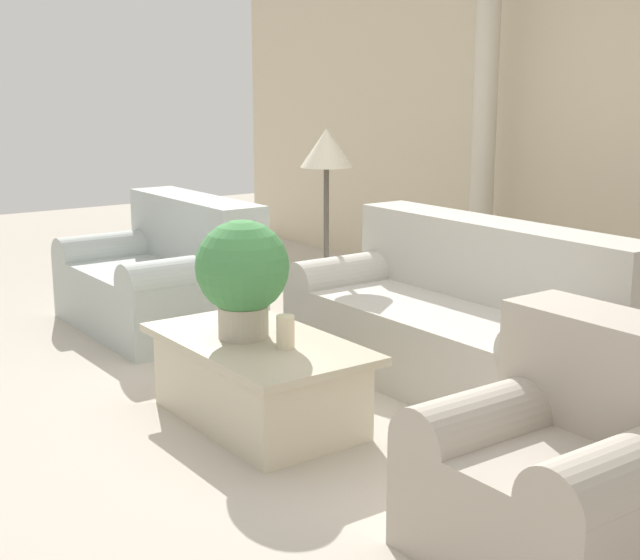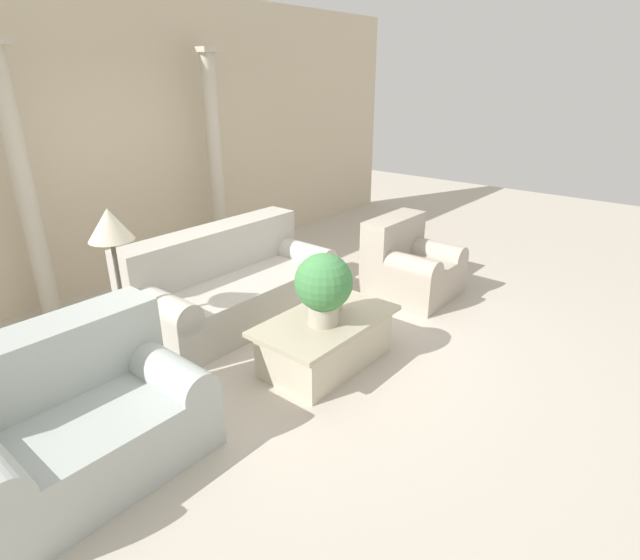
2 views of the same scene
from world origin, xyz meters
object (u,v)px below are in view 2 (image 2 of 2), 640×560
Objects in this scene: loveseat at (75,417)px; floor_lamp at (112,238)px; potted_plant at (324,285)px; sofa_long at (231,284)px; armchair at (410,264)px; coffee_table at (326,340)px.

loveseat is 1.38m from floor_lamp.
potted_plant is at bearing -50.93° from floor_lamp.
sofa_long reaches higher than armchair.
floor_lamp reaches higher than armchair.
floor_lamp is (-1.02, 1.26, 0.38)m from potted_plant.
floor_lamp is at bearing 44.31° from loveseat.
coffee_table is at bearing 23.83° from potted_plant.
potted_plant is at bearing -97.66° from sofa_long.
potted_plant reaches higher than armchair.
floor_lamp reaches higher than coffee_table.
loveseat is 1.96m from coffee_table.
sofa_long is 2.20m from loveseat.
loveseat is at bearing 167.22° from coffee_table.
sofa_long is 1.50× the size of floor_lamp.
floor_lamp reaches higher than loveseat.
loveseat is 1.14× the size of coffee_table.
floor_lamp is (-1.20, -0.10, 0.79)m from sofa_long.
potted_plant is at bearing -156.17° from coffee_table.
potted_plant is (1.83, -0.47, 0.41)m from loveseat.
coffee_table is (1.91, -0.43, -0.13)m from loveseat.
potted_plant is 0.43× the size of floor_lamp.
armchair reaches higher than coffee_table.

